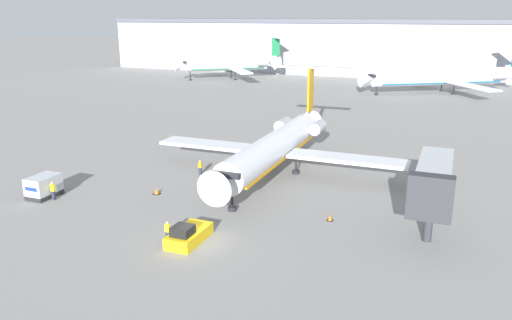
% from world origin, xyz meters
% --- Properties ---
extents(ground_plane, '(600.00, 600.00, 0.00)m').
position_xyz_m(ground_plane, '(0.00, 0.00, 0.00)').
color(ground_plane, gray).
extents(terminal_building, '(180.00, 16.80, 16.03)m').
position_xyz_m(terminal_building, '(0.00, 120.00, 8.04)').
color(terminal_building, '#9EA3AD').
rests_on(terminal_building, ground).
extents(airplane_main, '(28.50, 29.82, 10.72)m').
position_xyz_m(airplane_main, '(-0.04, 19.27, 3.28)').
color(airplane_main, silver).
rests_on(airplane_main, ground).
extents(pushback_tug, '(2.12, 4.38, 1.65)m').
position_xyz_m(pushback_tug, '(-0.48, 0.38, 0.60)').
color(pushback_tug, yellow).
rests_on(pushback_tug, ground).
extents(luggage_cart, '(2.03, 3.19, 2.13)m').
position_xyz_m(luggage_cart, '(-18.55, 3.91, 1.07)').
color(luggage_cart, '#232326').
rests_on(luggage_cart, ground).
extents(worker_near_tug, '(0.40, 0.24, 1.68)m').
position_xyz_m(worker_near_tug, '(-2.04, -0.17, 0.87)').
color(worker_near_tug, '#232838').
rests_on(worker_near_tug, ground).
extents(worker_by_wing, '(0.40, 0.24, 1.70)m').
position_xyz_m(worker_by_wing, '(-7.73, 15.87, 0.89)').
color(worker_by_wing, '#232838').
rests_on(worker_by_wing, ground).
extents(worker_on_apron, '(0.40, 0.26, 1.84)m').
position_xyz_m(worker_on_apron, '(-17.13, 3.60, 0.97)').
color(worker_on_apron, '#232838').
rests_on(worker_on_apron, ground).
extents(traffic_cone_left, '(0.68, 0.68, 0.62)m').
position_xyz_m(traffic_cone_left, '(-8.82, 8.70, 0.29)').
color(traffic_cone_left, black).
rests_on(traffic_cone_left, ground).
extents(traffic_cone_right, '(0.51, 0.51, 0.61)m').
position_xyz_m(traffic_cone_right, '(8.82, 8.64, 0.29)').
color(traffic_cone_right, black).
rests_on(traffic_cone_right, ground).
extents(airplane_parked_far_left, '(36.05, 30.30, 10.67)m').
position_xyz_m(airplane_parked_far_left, '(14.69, 90.32, 3.68)').
color(airplane_parked_far_left, white).
rests_on(airplane_parked_far_left, ground).
extents(airplane_parked_far_right, '(27.00, 29.72, 11.19)m').
position_xyz_m(airplane_parked_far_right, '(-40.99, 95.47, 4.22)').
color(airplane_parked_far_right, silver).
rests_on(airplane_parked_far_right, ground).
extents(jet_bridge, '(3.20, 10.61, 6.19)m').
position_xyz_m(jet_bridge, '(16.87, 9.43, 4.44)').
color(jet_bridge, '#2D2D33').
rests_on(jet_bridge, ground).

